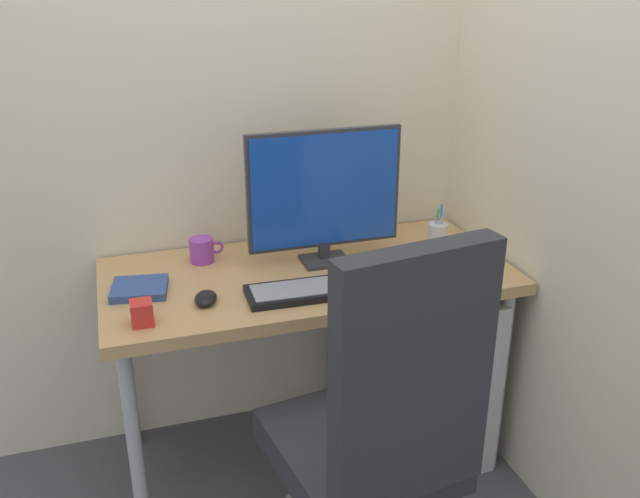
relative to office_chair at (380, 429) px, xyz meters
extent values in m
plane|color=#4C4C51|center=(0.00, 0.64, -0.58)|extent=(8.00, 8.00, 0.00)
cube|color=beige|center=(0.00, 0.99, 0.82)|extent=(2.89, 0.04, 2.80)
cube|color=beige|center=(0.70, 0.42, 0.82)|extent=(0.04, 2.18, 2.80)
cube|color=tan|center=(0.00, 0.64, 0.16)|extent=(1.34, 0.63, 0.04)
cylinder|color=#B2B5BA|center=(-0.62, 0.38, -0.22)|extent=(0.04, 0.04, 0.71)
cylinder|color=#B2B5BA|center=(0.61, 0.38, -0.22)|extent=(0.04, 0.04, 0.71)
cylinder|color=#B2B5BA|center=(-0.62, 0.90, -0.22)|extent=(0.04, 0.04, 0.71)
cylinder|color=#B2B5BA|center=(0.61, 0.90, -0.22)|extent=(0.04, 0.04, 0.71)
sphere|color=black|center=(0.20, 0.32, -0.55)|extent=(0.05, 0.05, 0.05)
cube|color=#2D2D33|center=(-0.02, 0.10, -0.14)|extent=(0.52, 0.54, 0.10)
cube|color=#2D2D33|center=(0.02, -0.13, 0.23)|extent=(0.41, 0.13, 0.65)
cube|color=silver|center=(0.39, 0.63, -0.25)|extent=(0.44, 0.55, 0.66)
cube|color=#262628|center=(0.39, 0.35, -0.12)|extent=(0.22, 0.01, 0.02)
cube|color=#333338|center=(0.07, 0.69, 0.18)|extent=(0.16, 0.13, 0.01)
cube|color=#333338|center=(0.07, 0.70, 0.22)|extent=(0.04, 0.02, 0.06)
cube|color=#333338|center=(0.07, 0.71, 0.43)|extent=(0.52, 0.02, 0.40)
cube|color=#1947B2|center=(0.07, 0.69, 0.43)|extent=(0.50, 0.01, 0.37)
cube|color=black|center=(-0.03, 0.47, 0.19)|extent=(0.44, 0.16, 0.02)
cube|color=gray|center=(-0.03, 0.47, 0.20)|extent=(0.40, 0.13, 0.00)
ellipsoid|color=black|center=(-0.36, 0.51, 0.19)|extent=(0.09, 0.11, 0.03)
cylinder|color=silver|center=(0.49, 0.68, 0.22)|extent=(0.07, 0.07, 0.10)
cylinder|color=#B2B5BA|center=(0.48, 0.68, 0.28)|extent=(0.03, 0.01, 0.11)
cylinder|color=#B2B5BA|center=(0.50, 0.68, 0.28)|extent=(0.03, 0.01, 0.11)
torus|color=purple|center=(0.49, 0.68, 0.23)|extent=(0.03, 0.04, 0.01)
cylinder|color=#337FD8|center=(0.50, 0.69, 0.27)|extent=(0.02, 0.01, 0.14)
cylinder|color=#3FAD59|center=(0.49, 0.70, 0.26)|extent=(0.02, 0.01, 0.12)
cube|color=#334C8C|center=(-0.55, 0.65, 0.19)|extent=(0.19, 0.18, 0.03)
cylinder|color=purple|center=(-0.33, 0.82, 0.22)|extent=(0.08, 0.08, 0.08)
torus|color=purple|center=(-0.28, 0.82, 0.22)|extent=(0.05, 0.01, 0.05)
cube|color=red|center=(-0.55, 0.43, 0.21)|extent=(0.06, 0.06, 0.07)
camera|label=1|loc=(-0.59, -1.35, 1.12)|focal=38.55mm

